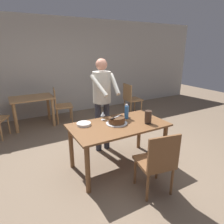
{
  "coord_description": "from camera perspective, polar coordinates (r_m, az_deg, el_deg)",
  "views": [
    {
      "loc": [
        -1.48,
        -2.43,
        1.89
      ],
      "look_at": [
        -0.01,
        0.19,
        0.9
      ],
      "focal_mm": 31.26,
      "sensor_mm": 36.0,
      "label": 1
    }
  ],
  "objects": [
    {
      "name": "ground_plane",
      "position": [
        3.41,
        1.76,
        -15.37
      ],
      "size": [
        14.0,
        14.0,
        0.0
      ],
      "primitive_type": "plane",
      "color": "#7A6651"
    },
    {
      "name": "hurricane_lamp",
      "position": [
        3.11,
        10.51,
        -1.45
      ],
      "size": [
        0.11,
        0.11,
        0.21
      ],
      "color": "black",
      "rests_on": "main_dining_table"
    },
    {
      "name": "chair_near_side",
      "position": [
        2.67,
        13.09,
        -13.8
      ],
      "size": [
        0.51,
        0.51,
        0.9
      ],
      "color": "brown",
      "rests_on": "ground_plane"
    },
    {
      "name": "cake_knife",
      "position": [
        2.99,
        0.61,
        -1.76
      ],
      "size": [
        0.25,
        0.13,
        0.02
      ],
      "color": "silver",
      "rests_on": "cake_on_platter"
    },
    {
      "name": "wine_glass_near",
      "position": [
        3.22,
        -2.67,
        -0.57
      ],
      "size": [
        0.08,
        0.08,
        0.14
      ],
      "color": "silver",
      "rests_on": "main_dining_table"
    },
    {
      "name": "background_chair_1",
      "position": [
        5.28,
        -14.85,
        2.29
      ],
      "size": [
        0.51,
        0.51,
        0.9
      ],
      "color": "tan",
      "rests_on": "ground_plane"
    },
    {
      "name": "person_cutting_cake",
      "position": [
        3.51,
        -2.88,
        4.81
      ],
      "size": [
        0.47,
        0.56,
        1.72
      ],
      "color": "#2D2D38",
      "rests_on": "ground_plane"
    },
    {
      "name": "background_table",
      "position": [
        5.2,
        -22.28,
        2.26
      ],
      "size": [
        1.0,
        0.7,
        0.74
      ],
      "color": "tan",
      "rests_on": "ground_plane"
    },
    {
      "name": "cake_on_platter",
      "position": [
        3.07,
        1.37,
        -2.52
      ],
      "size": [
        0.34,
        0.34,
        0.11
      ],
      "color": "silver",
      "rests_on": "main_dining_table"
    },
    {
      "name": "back_wall",
      "position": [
        5.91,
        -15.06,
        12.43
      ],
      "size": [
        10.0,
        0.12,
        2.7
      ],
      "primitive_type": "cube",
      "color": "#BCB7AD",
      "rests_on": "ground_plane"
    },
    {
      "name": "plate_stack",
      "position": [
        3.05,
        -8.25,
        -3.5
      ],
      "size": [
        0.22,
        0.22,
        0.04
      ],
      "color": "white",
      "rests_on": "main_dining_table"
    },
    {
      "name": "main_dining_table",
      "position": [
        3.11,
        1.88,
        -5.6
      ],
      "size": [
        1.51,
        0.84,
        0.75
      ],
      "color": "brown",
      "rests_on": "ground_plane"
    },
    {
      "name": "water_bottle",
      "position": [
        3.28,
        4.27,
        0.01
      ],
      "size": [
        0.07,
        0.07,
        0.25
      ],
      "color": "#387AC6",
      "rests_on": "main_dining_table"
    },
    {
      "name": "background_chair_0",
      "position": [
        5.78,
        5.56,
        4.19
      ],
      "size": [
        0.46,
        0.46,
        0.9
      ],
      "color": "tan",
      "rests_on": "ground_plane"
    }
  ]
}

